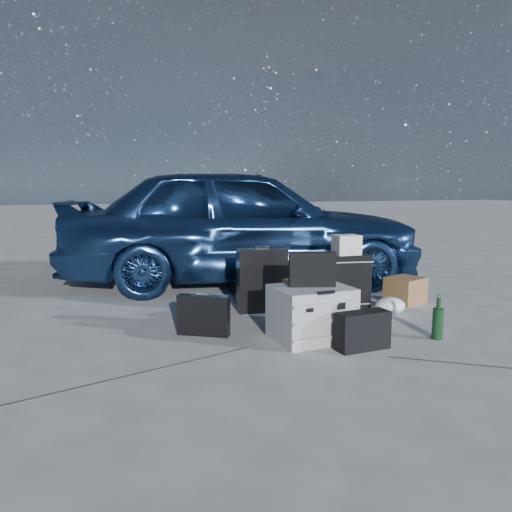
{
  "coord_description": "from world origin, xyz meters",
  "views": [
    {
      "loc": [
        -1.75,
        -3.71,
        1.23
      ],
      "look_at": [
        -0.22,
        0.85,
        0.54
      ],
      "focal_mm": 35.0,
      "sensor_mm": 36.0,
      "label": 1
    }
  ],
  "objects_px": {
    "car": "(242,225)",
    "duffel_bag": "(315,283)",
    "green_bottle": "(438,318)",
    "pelican_case": "(311,313)",
    "suitcase_left": "(262,280)",
    "suitcase_right": "(346,282)",
    "cardboard_box": "(405,290)",
    "briefcase": "(204,315)"
  },
  "relations": [
    {
      "from": "car",
      "to": "duffel_bag",
      "type": "distance_m",
      "value": 1.41
    },
    {
      "from": "green_bottle",
      "to": "pelican_case",
      "type": "bearing_deg",
      "value": 161.79
    },
    {
      "from": "pelican_case",
      "to": "suitcase_left",
      "type": "height_order",
      "value": "suitcase_left"
    },
    {
      "from": "car",
      "to": "suitcase_right",
      "type": "xyz_separation_m",
      "value": [
        0.59,
        -1.63,
        -0.46
      ]
    },
    {
      "from": "car",
      "to": "green_bottle",
      "type": "xyz_separation_m",
      "value": [
        0.81,
        -2.73,
        -0.57
      ]
    },
    {
      "from": "pelican_case",
      "to": "suitcase_right",
      "type": "bearing_deg",
      "value": 42.29
    },
    {
      "from": "green_bottle",
      "to": "cardboard_box",
      "type": "bearing_deg",
      "value": 66.34
    },
    {
      "from": "suitcase_left",
      "to": "suitcase_right",
      "type": "xyz_separation_m",
      "value": [
        0.82,
        -0.18,
        -0.03
      ]
    },
    {
      "from": "pelican_case",
      "to": "suitcase_right",
      "type": "height_order",
      "value": "suitcase_right"
    },
    {
      "from": "briefcase",
      "to": "cardboard_box",
      "type": "relative_size",
      "value": 1.2
    },
    {
      "from": "suitcase_left",
      "to": "green_bottle",
      "type": "distance_m",
      "value": 1.66
    },
    {
      "from": "suitcase_right",
      "to": "cardboard_box",
      "type": "height_order",
      "value": "suitcase_right"
    },
    {
      "from": "suitcase_right",
      "to": "suitcase_left",
      "type": "bearing_deg",
      "value": 176.15
    },
    {
      "from": "suitcase_left",
      "to": "car",
      "type": "bearing_deg",
      "value": 86.33
    },
    {
      "from": "suitcase_right",
      "to": "cardboard_box",
      "type": "distance_m",
      "value": 0.74
    },
    {
      "from": "car",
      "to": "suitcase_right",
      "type": "distance_m",
      "value": 1.79
    },
    {
      "from": "briefcase",
      "to": "cardboard_box",
      "type": "distance_m",
      "value": 2.31
    },
    {
      "from": "suitcase_right",
      "to": "duffel_bag",
      "type": "relative_size",
      "value": 0.68
    },
    {
      "from": "briefcase",
      "to": "duffel_bag",
      "type": "height_order",
      "value": "duffel_bag"
    },
    {
      "from": "suitcase_left",
      "to": "cardboard_box",
      "type": "xyz_separation_m",
      "value": [
        1.55,
        -0.13,
        -0.18
      ]
    },
    {
      "from": "pelican_case",
      "to": "suitcase_left",
      "type": "xyz_separation_m",
      "value": [
        -0.08,
        0.97,
        0.1
      ]
    },
    {
      "from": "cardboard_box",
      "to": "suitcase_left",
      "type": "bearing_deg",
      "value": 175.17
    },
    {
      "from": "suitcase_right",
      "to": "green_bottle",
      "type": "bearing_deg",
      "value": -70.08
    },
    {
      "from": "suitcase_left",
      "to": "pelican_case",
      "type": "bearing_deg",
      "value": -79.76
    },
    {
      "from": "briefcase",
      "to": "green_bottle",
      "type": "relative_size",
      "value": 1.25
    },
    {
      "from": "car",
      "to": "suitcase_left",
      "type": "distance_m",
      "value": 1.53
    },
    {
      "from": "duffel_bag",
      "to": "green_bottle",
      "type": "height_order",
      "value": "duffel_bag"
    },
    {
      "from": "suitcase_right",
      "to": "cardboard_box",
      "type": "bearing_deg",
      "value": 12.66
    },
    {
      "from": "cardboard_box",
      "to": "car",
      "type": "bearing_deg",
      "value": 129.8
    },
    {
      "from": "duffel_bag",
      "to": "green_bottle",
      "type": "bearing_deg",
      "value": -55.27
    },
    {
      "from": "duffel_bag",
      "to": "green_bottle",
      "type": "xyz_separation_m",
      "value": [
        0.37,
        -1.51,
        -0.03
      ]
    },
    {
      "from": "cardboard_box",
      "to": "green_bottle",
      "type": "bearing_deg",
      "value": -113.66
    },
    {
      "from": "suitcase_left",
      "to": "suitcase_right",
      "type": "height_order",
      "value": "suitcase_left"
    },
    {
      "from": "car",
      "to": "cardboard_box",
      "type": "relative_size",
      "value": 12.16
    },
    {
      "from": "car",
      "to": "pelican_case",
      "type": "bearing_deg",
      "value": -174.05
    },
    {
      "from": "briefcase",
      "to": "cardboard_box",
      "type": "xyz_separation_m",
      "value": [
        2.26,
        0.46,
        -0.03
      ]
    },
    {
      "from": "pelican_case",
      "to": "duffel_bag",
      "type": "relative_size",
      "value": 0.73
    },
    {
      "from": "duffel_bag",
      "to": "pelican_case",
      "type": "bearing_deg",
      "value": -95.55
    },
    {
      "from": "pelican_case",
      "to": "briefcase",
      "type": "relative_size",
      "value": 1.37
    },
    {
      "from": "suitcase_right",
      "to": "duffel_bag",
      "type": "height_order",
      "value": "suitcase_right"
    },
    {
      "from": "briefcase",
      "to": "suitcase_left",
      "type": "xyz_separation_m",
      "value": [
        0.71,
        0.59,
        0.14
      ]
    },
    {
      "from": "pelican_case",
      "to": "green_bottle",
      "type": "bearing_deg",
      "value": -22.52
    }
  ]
}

